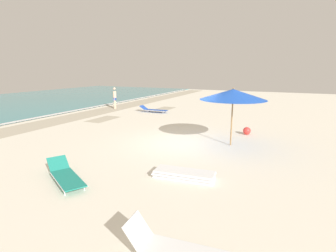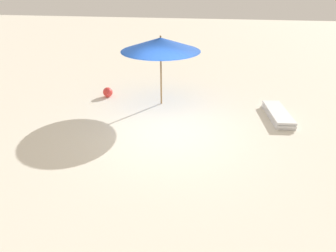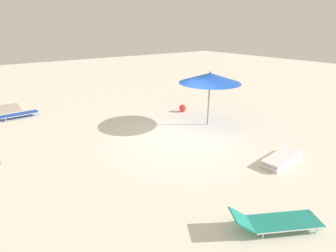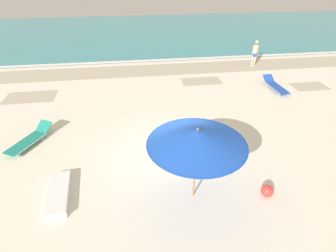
{
  "view_description": "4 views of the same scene",
  "coord_description": "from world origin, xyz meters",
  "views": [
    {
      "loc": [
        -10.44,
        -4.11,
        3.24
      ],
      "look_at": [
        0.17,
        0.88,
        0.68
      ],
      "focal_mm": 28.0,
      "sensor_mm": 36.0,
      "label": 1
    },
    {
      "loc": [
        -1.14,
        7.11,
        4.02
      ],
      "look_at": [
        -0.19,
        1.31,
        0.82
      ],
      "focal_mm": 28.0,
      "sensor_mm": 36.0,
      "label": 2
    },
    {
      "loc": [
        -7.65,
        6.44,
        4.33
      ],
      "look_at": [
        -0.17,
        0.95,
        0.8
      ],
      "focal_mm": 28.0,
      "sensor_mm": 36.0,
      "label": 3
    },
    {
      "loc": [
        -0.98,
        -7.52,
        6.19
      ],
      "look_at": [
        0.21,
        0.99,
        0.77
      ],
      "focal_mm": 28.0,
      "sensor_mm": 36.0,
      "label": 4
    }
  ],
  "objects": [
    {
      "name": "ground_plane",
      "position": [
        0.0,
        0.01,
        -0.08
      ],
      "size": [
        60.0,
        60.0,
        0.16
      ],
      "color": "silver"
    },
    {
      "name": "sun_lounger_near_water_left",
      "position": [
        -5.24,
        1.66,
        0.21
      ],
      "size": [
        1.54,
        2.11,
        0.5
      ],
      "rotation": [
        0.0,
        0.0,
        -0.51
      ],
      "color": "#1E8475",
      "rests_on": "ground_plane"
    },
    {
      "name": "lounger_stack",
      "position": [
        -3.53,
        -1.39,
        0.12
      ],
      "size": [
        0.8,
        1.93,
        0.24
      ],
      "rotation": [
        0.0,
        0.0,
        0.1
      ],
      "color": "white",
      "rests_on": "ground_plane"
    },
    {
      "name": "beachgoer_wading_adult",
      "position": [
        7.3,
        9.12,
        1.0
      ],
      "size": [
        0.44,
        0.27,
        1.76
      ],
      "rotation": [
        0.0,
        0.0,
        3.42
      ],
      "color": "beige",
      "rests_on": "ground_plane"
    },
    {
      "name": "beach_ball",
      "position": [
        2.85,
        -2.25,
        0.19
      ],
      "size": [
        0.39,
        0.39,
        0.39
      ],
      "color": "red",
      "rests_on": "ground_plane"
    },
    {
      "name": "beach_umbrella",
      "position": [
        0.6,
        -1.92,
        2.2
      ],
      "size": [
        2.77,
        2.77,
        2.49
      ],
      "color": "#9E7547",
      "rests_on": "ground_plane"
    },
    {
      "name": "ocean_water",
      "position": [
        0.0,
        20.51,
        0.03
      ],
      "size": [
        60.0,
        19.09,
        0.07
      ],
      "color": "teal",
      "rests_on": "ground_plane"
    },
    {
      "name": "sun_lounger_under_umbrella",
      "position": [
        6.97,
        5.3,
        0.2
      ],
      "size": [
        0.69,
        2.21,
        0.47
      ],
      "rotation": [
        0.0,
        0.0,
        0.03
      ],
      "color": "blue",
      "rests_on": "ground_plane"
    }
  ]
}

